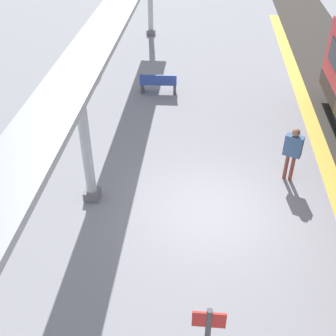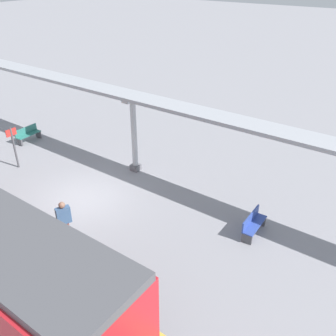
% 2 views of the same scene
% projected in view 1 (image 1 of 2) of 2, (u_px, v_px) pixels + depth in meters
% --- Properties ---
extents(ground_plane, '(176.00, 176.00, 0.00)m').
position_uv_depth(ground_plane, '(212.00, 210.00, 12.15)').
color(ground_plane, gray).
extents(canopy_pillar_second, '(1.10, 0.44, 3.80)m').
position_uv_depth(canopy_pillar_second, '(85.00, 142.00, 11.44)').
color(canopy_pillar_second, slate).
rests_on(canopy_pillar_second, ground).
extents(canopy_beam, '(1.20, 29.38, 0.16)m').
position_uv_depth(canopy_beam, '(73.00, 79.00, 10.03)').
color(canopy_beam, '#A8AAB2').
rests_on(canopy_beam, canopy_pillar_nearest).
extents(bench_mid_platform, '(1.51, 0.48, 0.86)m').
position_uv_depth(bench_mid_platform, '(158.00, 83.00, 17.79)').
color(bench_mid_platform, '#324AA1').
rests_on(bench_mid_platform, ground).
extents(passenger_waiting_near_edge, '(0.56, 0.42, 1.78)m').
position_uv_depth(passenger_waiting_near_edge, '(293.00, 149.00, 12.67)').
color(passenger_waiting_near_edge, brown).
rests_on(passenger_waiting_near_edge, ground).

